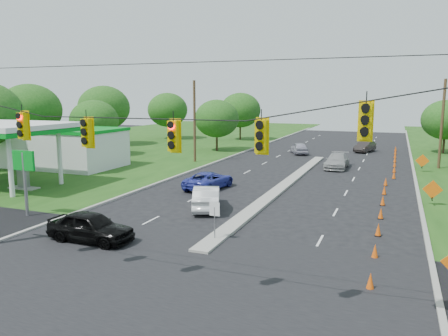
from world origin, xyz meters
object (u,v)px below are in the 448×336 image
at_px(white_sedan, 207,197).
at_px(blue_pickup, 209,180).
at_px(black_sedan, 91,227).
at_px(gas_station, 52,144).

xyz_separation_m(white_sedan, blue_pickup, (-2.37, 5.81, -0.08)).
height_order(black_sedan, blue_pickup, black_sedan).
distance_m(white_sedan, blue_pickup, 6.28).
distance_m(gas_station, blue_pickup, 18.56).
relative_size(black_sedan, blue_pickup, 0.91).
bearing_deg(black_sedan, gas_station, 47.67).
xyz_separation_m(black_sedan, white_sedan, (2.85, 8.14, 0.00)).
bearing_deg(blue_pickup, gas_station, -0.49).
bearing_deg(white_sedan, blue_pickup, -89.48).
relative_size(gas_station, black_sedan, 4.30).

